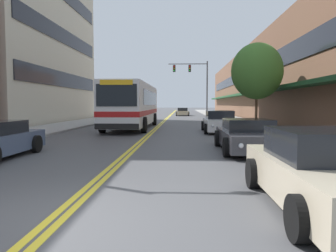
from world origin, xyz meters
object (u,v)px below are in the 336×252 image
at_px(city_bus, 133,104).
at_px(car_dark_grey_parked_right_far, 248,136).
at_px(car_white_parked_right_mid, 220,122).
at_px(car_beige_moving_lead, 183,112).
at_px(car_charcoal_parked_left_near, 124,115).
at_px(car_champagne_parked_right_foreground, 328,173).
at_px(traffic_signal_mast, 195,78).
at_px(fire_hydrant, 277,134).
at_px(street_tree_right_mid, 257,71).

distance_m(city_bus, car_dark_grey_parked_right_far, 13.34).
xyz_separation_m(car_white_parked_right_mid, car_beige_moving_lead, (-2.37, 29.68, -0.07)).
relative_size(city_bus, car_beige_moving_lead, 2.77).
distance_m(car_charcoal_parked_left_near, car_beige_moving_lead, 16.80).
distance_m(car_champagne_parked_right_foreground, traffic_signal_mast, 38.89).
relative_size(car_champagne_parked_right_foreground, fire_hydrant, 6.24).
bearing_deg(car_champagne_parked_right_foreground, traffic_signal_mast, 91.27).
relative_size(city_bus, street_tree_right_mid, 2.16).
height_order(car_white_parked_right_mid, fire_hydrant, car_white_parked_right_mid).
height_order(car_dark_grey_parked_right_far, traffic_signal_mast, traffic_signal_mast).
bearing_deg(car_charcoal_parked_left_near, street_tree_right_mid, -49.89).
height_order(car_charcoal_parked_left_near, car_beige_moving_lead, car_charcoal_parked_left_near).
xyz_separation_m(traffic_signal_mast, street_tree_right_mid, (3.22, -22.49, -1.35)).
height_order(car_charcoal_parked_left_near, traffic_signal_mast, traffic_signal_mast).
height_order(traffic_signal_mast, street_tree_right_mid, traffic_signal_mast).
relative_size(car_beige_moving_lead, fire_hydrant, 5.96).
height_order(city_bus, car_beige_moving_lead, city_bus).
xyz_separation_m(city_bus, traffic_signal_mast, (5.27, 20.01, 3.46)).
distance_m(traffic_signal_mast, fire_hydrant, 30.73).
bearing_deg(fire_hydrant, city_bus, 126.80).
relative_size(car_dark_grey_parked_right_far, fire_hydrant, 6.46).
bearing_deg(traffic_signal_mast, car_white_parked_right_mid, -88.17).
height_order(car_charcoal_parked_left_near, fire_hydrant, car_charcoal_parked_left_near).
distance_m(city_bus, car_champagne_parked_right_foreground, 19.61).
distance_m(city_bus, car_white_parked_right_mid, 6.99).
relative_size(car_charcoal_parked_left_near, street_tree_right_mid, 0.77).
bearing_deg(car_white_parked_right_mid, car_beige_moving_lead, 94.56).
bearing_deg(car_white_parked_right_mid, car_charcoal_parked_left_near, 121.58).
height_order(car_champagne_parked_right_foreground, car_white_parked_right_mid, car_white_parked_right_mid).
height_order(city_bus, car_charcoal_parked_left_near, city_bus).
height_order(car_white_parked_right_mid, car_beige_moving_lead, car_white_parked_right_mid).
height_order(car_white_parked_right_mid, car_dark_grey_parked_right_far, car_white_parked_right_mid).
height_order(car_charcoal_parked_left_near, street_tree_right_mid, street_tree_right_mid).
distance_m(car_champagne_parked_right_foreground, car_white_parked_right_mid, 15.23).
bearing_deg(car_charcoal_parked_left_near, car_beige_moving_lead, 67.92).
relative_size(car_champagne_parked_right_foreground, car_dark_grey_parked_right_far, 0.97).
bearing_deg(fire_hydrant, traffic_signal_mast, 94.52).
distance_m(car_white_parked_right_mid, car_dark_grey_parked_right_far, 8.43).
relative_size(car_champagne_parked_right_foreground, car_beige_moving_lead, 1.05).
distance_m(car_champagne_parked_right_foreground, car_dark_grey_parked_right_far, 6.80).
bearing_deg(fire_hydrant, car_white_parked_right_mid, 103.45).
relative_size(car_dark_grey_parked_right_far, car_beige_moving_lead, 1.08).
relative_size(car_white_parked_right_mid, street_tree_right_mid, 0.84).
height_order(traffic_signal_mast, fire_hydrant, traffic_signal_mast).
xyz_separation_m(car_charcoal_parked_left_near, fire_hydrant, (10.33, -21.01, -0.15)).
bearing_deg(city_bus, car_beige_moving_lead, 82.10).
xyz_separation_m(car_beige_moving_lead, fire_hydrant, (4.01, -36.57, -0.06)).
relative_size(city_bus, car_dark_grey_parked_right_far, 2.56).
bearing_deg(street_tree_right_mid, car_beige_moving_lead, 99.53).
height_order(city_bus, street_tree_right_mid, street_tree_right_mid).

